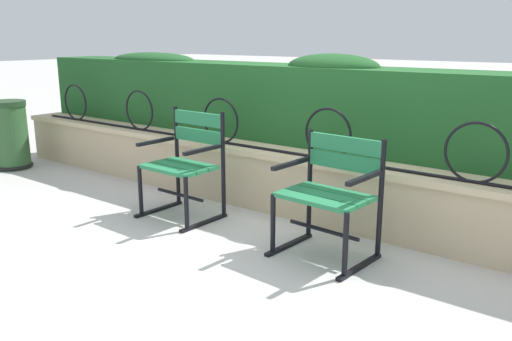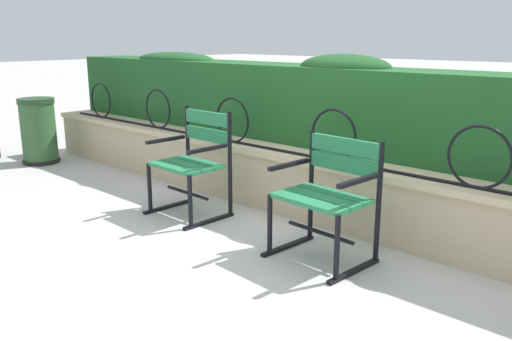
{
  "view_description": "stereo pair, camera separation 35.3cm",
  "coord_description": "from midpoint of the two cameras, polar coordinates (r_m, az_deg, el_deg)",
  "views": [
    {
      "loc": [
        2.28,
        -2.89,
        1.49
      ],
      "look_at": [
        0.0,
        0.06,
        0.55
      ],
      "focal_mm": 37.38,
      "sensor_mm": 36.0,
      "label": 1
    },
    {
      "loc": [
        2.54,
        -2.66,
        1.49
      ],
      "look_at": [
        0.0,
        0.06,
        0.55
      ],
      "focal_mm": 37.38,
      "sensor_mm": 36.0,
      "label": 2
    }
  ],
  "objects": [
    {
      "name": "ground_plane",
      "position": [
        3.97,
        -3.09,
        -7.92
      ],
      "size": [
        60.0,
        60.0,
        0.0
      ],
      "primitive_type": "plane",
      "color": "#B7B5AF"
    },
    {
      "name": "stone_wall",
      "position": [
        4.48,
        3.54,
        -1.65
      ],
      "size": [
        7.89,
        0.41,
        0.53
      ],
      "color": "tan",
      "rests_on": "ground"
    },
    {
      "name": "iron_arch_fence",
      "position": [
        4.5,
        -0.1,
        4.18
      ],
      "size": [
        7.34,
        0.02,
        0.42
      ],
      "color": "black",
      "rests_on": "stone_wall"
    },
    {
      "name": "hedge_row",
      "position": [
        4.75,
        6.68,
        7.1
      ],
      "size": [
        7.73,
        0.59,
        0.82
      ],
      "color": "#1E5123",
      "rests_on": "stone_wall"
    },
    {
      "name": "park_chair_left",
      "position": [
        4.52,
        -9.78,
        0.93
      ],
      "size": [
        0.61,
        0.53,
        0.9
      ],
      "color": "#237547",
      "rests_on": "ground"
    },
    {
      "name": "park_chair_right",
      "position": [
        3.66,
        5.3,
        -2.26
      ],
      "size": [
        0.66,
        0.56,
        0.83
      ],
      "color": "#237547",
      "rests_on": "ground"
    },
    {
      "name": "trash_bin",
      "position": [
        6.82,
        -26.22,
        3.28
      ],
      "size": [
        0.44,
        0.44,
        0.78
      ],
      "color": "#2D562D",
      "rests_on": "ground"
    }
  ]
}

